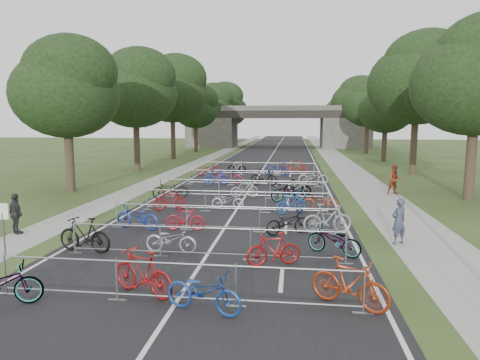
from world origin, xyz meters
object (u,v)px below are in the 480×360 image
object	(u,v)px
pedestrian_a	(399,221)
pedestrian_c	(16,214)
overpass_bridge	(278,127)
pedestrian_b	(395,179)
bike_1	(143,273)
bike_2	(204,292)
park_sign	(3,220)

from	to	relation	value
pedestrian_a	pedestrian_c	size ratio (longest dim) A/B	1.04
overpass_bridge	pedestrian_a	size ratio (longest dim) A/B	17.93
pedestrian_a	pedestrian_b	world-z (taller)	pedestrian_b
bike_1	bike_2	world-z (taller)	bike_1
overpass_bridge	bike_2	bearing A→B (deg)	-89.29
bike_1	pedestrian_a	world-z (taller)	pedestrian_a
overpass_bridge	park_sign	world-z (taller)	overpass_bridge
overpass_bridge	bike_2	world-z (taller)	overpass_bridge
bike_2	pedestrian_a	size ratio (longest dim) A/B	1.16
pedestrian_a	pedestrian_b	size ratio (longest dim) A/B	0.94
pedestrian_b	pedestrian_c	bearing A→B (deg)	-154.54
pedestrian_a	pedestrian_c	distance (m)	15.01
park_sign	pedestrian_c	distance (m)	3.04
bike_2	pedestrian_c	xyz separation A→B (m)	(-9.01, 6.07, 0.31)
bike_2	pedestrian_c	world-z (taller)	pedestrian_c
park_sign	bike_2	xyz separation A→B (m)	(7.61, -3.41, -0.74)
bike_1	pedestrian_a	bearing A→B (deg)	152.32
bike_1	bike_2	distance (m)	1.96
park_sign	pedestrian_c	world-z (taller)	park_sign
bike_1	pedestrian_a	distance (m)	9.69
park_sign	pedestrian_b	xyz separation A→B (m)	(16.00, 14.53, -0.35)
park_sign	pedestrian_a	xyz separation A→B (m)	(13.60, 3.15, -0.40)
bike_1	pedestrian_b	world-z (taller)	pedestrian_b
overpass_bridge	pedestrian_a	xyz separation A→B (m)	(6.80, -58.85, -2.67)
overpass_bridge	pedestrian_a	distance (m)	59.31
park_sign	pedestrian_a	bearing A→B (deg)	13.02
overpass_bridge	pedestrian_b	bearing A→B (deg)	-79.03
pedestrian_a	bike_2	bearing A→B (deg)	17.55
bike_1	park_sign	bearing A→B (deg)	-88.46
overpass_bridge	bike_1	world-z (taller)	overpass_bridge
bike_2	pedestrian_a	distance (m)	8.88
bike_1	pedestrian_c	xyz separation A→B (m)	(-7.22, 5.29, 0.21)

